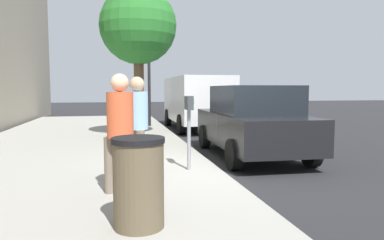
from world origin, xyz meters
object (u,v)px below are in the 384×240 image
at_px(parking_meter, 189,117).
at_px(street_tree, 138,27).
at_px(traffic_signal, 152,68).
at_px(pedestrian_at_meter, 137,118).
at_px(parked_van_far, 196,99).
at_px(parked_sedan_near, 252,121).
at_px(trash_bin, 139,182).
at_px(pedestrian_bystander, 120,124).

height_order(parking_meter, street_tree, street_tree).
bearing_deg(traffic_signal, street_tree, 167.33).
xyz_separation_m(pedestrian_at_meter, parked_van_far, (8.31, -2.94, 0.07)).
relative_size(pedestrian_at_meter, parked_sedan_near, 0.39).
distance_m(parked_van_far, street_tree, 4.64).
relative_size(pedestrian_at_meter, parked_van_far, 0.34).
relative_size(traffic_signal, trash_bin, 3.56).
relative_size(street_tree, traffic_signal, 1.32).
distance_m(pedestrian_at_meter, pedestrian_bystander, 1.12).
height_order(pedestrian_at_meter, traffic_signal, traffic_signal).
distance_m(pedestrian_at_meter, parked_van_far, 8.81).
bearing_deg(parked_van_far, parked_sedan_near, 179.98).
distance_m(parking_meter, trash_bin, 2.92).
xyz_separation_m(pedestrian_bystander, traffic_signal, (9.58, -1.40, 1.39)).
height_order(parking_meter, parked_sedan_near, parked_sedan_near).
distance_m(parking_meter, street_tree, 5.64).
relative_size(parking_meter, traffic_signal, 0.39).
bearing_deg(parking_meter, trash_bin, 157.22).
xyz_separation_m(pedestrian_at_meter, parked_sedan_near, (2.00, -2.94, -0.29)).
relative_size(pedestrian_at_meter, street_tree, 0.37).
xyz_separation_m(parking_meter, traffic_signal, (8.25, -0.11, 1.41)).
bearing_deg(pedestrian_bystander, trash_bin, -144.12).
bearing_deg(parking_meter, parked_sedan_near, -48.27).
height_order(parking_meter, trash_bin, parking_meter).
xyz_separation_m(parked_sedan_near, parked_van_far, (6.31, -0.00, 0.36)).
relative_size(parked_van_far, traffic_signal, 1.45).
distance_m(pedestrian_bystander, parked_sedan_near, 4.48).
height_order(parked_van_far, street_tree, street_tree).
xyz_separation_m(pedestrian_bystander, parked_van_far, (9.38, -3.24, 0.07)).
bearing_deg(parked_sedan_near, traffic_signal, 15.79).
height_order(parking_meter, parked_van_far, parked_van_far).
bearing_deg(street_tree, pedestrian_bystander, 173.93).
bearing_deg(parked_sedan_near, pedestrian_bystander, 133.50).
distance_m(traffic_signal, trash_bin, 11.14).
height_order(pedestrian_bystander, traffic_signal, traffic_signal).
distance_m(street_tree, traffic_signal, 3.48).
bearing_deg(parked_van_far, traffic_signal, 83.83).
bearing_deg(traffic_signal, parking_meter, 179.22).
xyz_separation_m(parked_sedan_near, traffic_signal, (6.51, 1.84, 1.68)).
distance_m(parked_sedan_near, trash_bin, 5.36).
height_order(parked_sedan_near, trash_bin, parked_sedan_near).
distance_m(parked_van_far, traffic_signal, 2.27).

